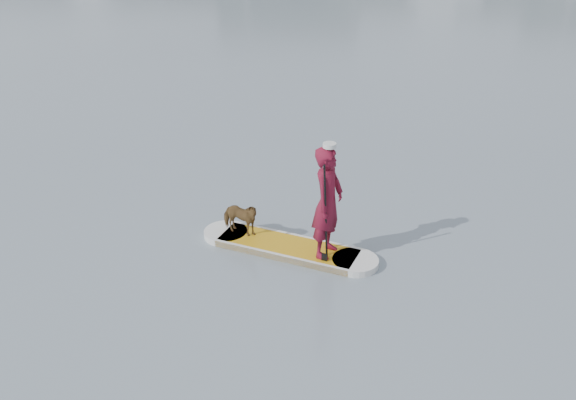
# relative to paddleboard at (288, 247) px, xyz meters

# --- Properties ---
(ground) EXTENTS (140.00, 140.00, 0.00)m
(ground) POSITION_rel_paddleboard_xyz_m (-1.17, 2.49, -0.06)
(ground) COLOR slate
(ground) RESTS_ON ground
(paddleboard) EXTENTS (3.24, 1.33, 0.12)m
(paddleboard) POSITION_rel_paddleboard_xyz_m (0.00, 0.00, 0.00)
(paddleboard) COLOR #CC9313
(paddleboard) RESTS_ON ground
(paddler) EXTENTS (0.63, 0.81, 1.96)m
(paddler) POSITION_rel_paddleboard_xyz_m (0.70, -0.15, 1.04)
(paddler) COLOR maroon
(paddler) RESTS_ON paddleboard
(white_cap) EXTENTS (0.22, 0.22, 0.07)m
(white_cap) POSITION_rel_paddleboard_xyz_m (0.70, -0.15, 2.06)
(white_cap) COLOR silver
(white_cap) RESTS_ON paddler
(dog) EXTENTS (0.84, 0.54, 0.65)m
(dog) POSITION_rel_paddleboard_xyz_m (-0.92, 0.20, 0.39)
(dog) COLOR brown
(dog) RESTS_ON paddleboard
(paddle) EXTENTS (0.10, 0.30, 2.00)m
(paddle) POSITION_rel_paddleboard_xyz_m (0.71, -0.41, 0.74)
(paddle) COLOR black
(paddle) RESTS_ON ground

